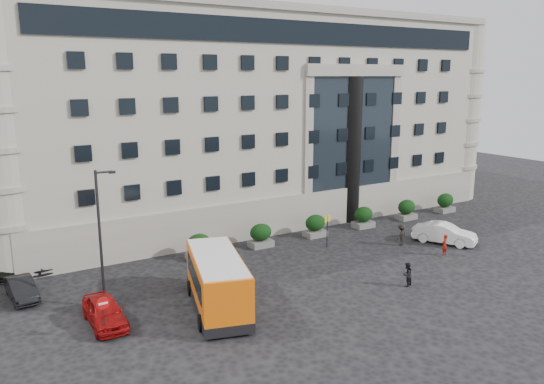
{
  "coord_description": "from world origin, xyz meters",
  "views": [
    {
      "loc": [
        -18.53,
        -26.33,
        13.04
      ],
      "look_at": [
        0.45,
        4.89,
        5.0
      ],
      "focal_mm": 35.0,
      "sensor_mm": 36.0,
      "label": 1
    }
  ],
  "objects": [
    {
      "name": "hedge_f",
      "position": [
        22.0,
        7.8,
        0.93
      ],
      "size": [
        1.8,
        1.26,
        1.84
      ],
      "color": "#5E5E5B",
      "rests_on": "ground"
    },
    {
      "name": "pedestrian_b",
      "position": [
        5.11,
        -3.84,
        0.78
      ],
      "size": [
        0.89,
        0.77,
        1.56
      ],
      "primitive_type": "imported",
      "rotation": [
        0.0,
        0.0,
        3.42
      ],
      "color": "black",
      "rests_on": "ground"
    },
    {
      "name": "pedestrian_a",
      "position": [
        11.8,
        -1.0,
        0.8
      ],
      "size": [
        0.67,
        0.53,
        1.6
      ],
      "primitive_type": "imported",
      "rotation": [
        0.0,
        0.0,
        3.42
      ],
      "color": "maroon",
      "rests_on": "ground"
    },
    {
      "name": "no_entry_sign",
      "position": [
        -13.0,
        -1.04,
        1.65
      ],
      "size": [
        0.64,
        0.16,
        2.32
      ],
      "color": "#262628",
      "rests_on": "ground"
    },
    {
      "name": "hedge_a",
      "position": [
        -4.0,
        7.8,
        0.93
      ],
      "size": [
        1.8,
        1.26,
        1.84
      ],
      "color": "#5E5E5B",
      "rests_on": "ground"
    },
    {
      "name": "white_taxi",
      "position": [
        14.1,
        1.0,
        0.8
      ],
      "size": [
        3.75,
        5.08,
        1.6
      ],
      "primitive_type": "imported",
      "rotation": [
        0.0,
        0.0,
        0.48
      ],
      "color": "white",
      "rests_on": "ground"
    },
    {
      "name": "parked_car_c",
      "position": [
        -14.46,
        12.0,
        0.7
      ],
      "size": [
        2.65,
        5.04,
        1.39
      ],
      "primitive_type": "imported",
      "rotation": [
        0.0,
        0.0,
        0.15
      ],
      "color": "black",
      "rests_on": "ground"
    },
    {
      "name": "parked_car_b",
      "position": [
        -15.94,
        6.69,
        0.63
      ],
      "size": [
        1.66,
        3.95,
        1.27
      ],
      "primitive_type": "imported",
      "rotation": [
        0.0,
        0.0,
        0.08
      ],
      "color": "black",
      "rests_on": "ground"
    },
    {
      "name": "parked_car_a",
      "position": [
        -12.55,
        0.7,
        0.74
      ],
      "size": [
        1.77,
        4.36,
        1.48
      ],
      "primitive_type": "imported",
      "rotation": [
        0.0,
        0.0,
        -0.01
      ],
      "color": "#920A0B",
      "rests_on": "ground"
    },
    {
      "name": "civic_building",
      "position": [
        6.0,
        22.0,
        9.0
      ],
      "size": [
        44.0,
        24.0,
        18.0
      ],
      "primitive_type": "cube",
      "color": "#A69F93",
      "rests_on": "ground"
    },
    {
      "name": "hedge_c",
      "position": [
        6.4,
        7.8,
        0.93
      ],
      "size": [
        1.8,
        1.26,
        1.84
      ],
      "color": "#5E5E5B",
      "rests_on": "ground"
    },
    {
      "name": "minibus",
      "position": [
        -6.56,
        -0.68,
        1.74
      ],
      "size": [
        4.6,
        7.99,
        3.15
      ],
      "rotation": [
        0.0,
        0.0,
        -0.28
      ],
      "color": "#EB600B",
      "rests_on": "ground"
    },
    {
      "name": "bus_stop_sign",
      "position": [
        5.5,
        5.0,
        1.73
      ],
      "size": [
        0.5,
        0.08,
        2.52
      ],
      "color": "#262628",
      "rests_on": "ground"
    },
    {
      "name": "hedge_b",
      "position": [
        1.2,
        7.8,
        0.93
      ],
      "size": [
        1.8,
        1.26,
        1.84
      ],
      "color": "#5E5E5B",
      "rests_on": "ground"
    },
    {
      "name": "hedge_e",
      "position": [
        16.8,
        7.8,
        0.93
      ],
      "size": [
        1.8,
        1.26,
        1.84
      ],
      "color": "#5E5E5B",
      "rests_on": "ground"
    },
    {
      "name": "street_lamp",
      "position": [
        -11.94,
        3.0,
        4.37
      ],
      "size": [
        1.16,
        0.18,
        8.0
      ],
      "color": "#262628",
      "rests_on": "ground"
    },
    {
      "name": "red_truck",
      "position": [
        -16.21,
        16.7,
        1.36
      ],
      "size": [
        2.81,
        5.16,
        2.66
      ],
      "rotation": [
        0.0,
        0.0,
        -0.13
      ],
      "color": "maroon",
      "rests_on": "ground"
    },
    {
      "name": "hedge_d",
      "position": [
        11.6,
        7.8,
        0.93
      ],
      "size": [
        1.8,
        1.26,
        1.84
      ],
      "color": "#5E5E5B",
      "rests_on": "ground"
    },
    {
      "name": "pedestrian_c",
      "position": [
        10.8,
        2.41,
        0.84
      ],
      "size": [
        1.22,
        0.92,
        1.68
      ],
      "primitive_type": "imported",
      "rotation": [
        0.0,
        0.0,
        3.44
      ],
      "color": "black",
      "rests_on": "ground"
    },
    {
      "name": "ground",
      "position": [
        0.0,
        0.0,
        0.0
      ],
      "size": [
        120.0,
        120.0,
        0.0
      ],
      "primitive_type": "plane",
      "color": "black",
      "rests_on": "ground"
    },
    {
      "name": "entrance_column",
      "position": [
        12.0,
        10.3,
        6.5
      ],
      "size": [
        1.8,
        1.8,
        13.0
      ],
      "primitive_type": "cylinder",
      "color": "black",
      "rests_on": "ground"
    }
  ]
}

